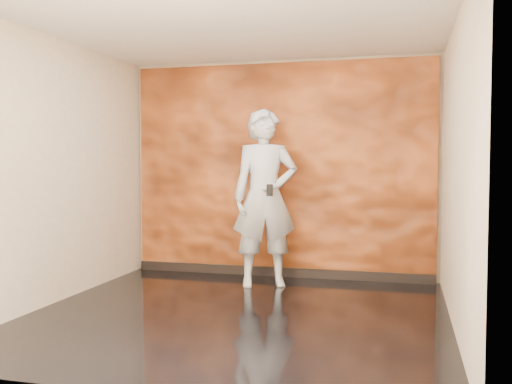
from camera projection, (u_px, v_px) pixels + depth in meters
name	position (u px, v px, depth m)	size (l,w,h in m)	color
room	(237.00, 171.00, 5.47)	(4.02, 4.02, 2.81)	black
feature_wall	(280.00, 170.00, 7.37)	(3.90, 0.06, 2.75)	orange
baseboard	(279.00, 272.00, 7.40)	(3.90, 0.04, 0.12)	black
man	(265.00, 198.00, 6.82)	(0.77, 0.51, 2.12)	#A8AEB8
phone	(270.00, 190.00, 6.48)	(0.07, 0.01, 0.14)	black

